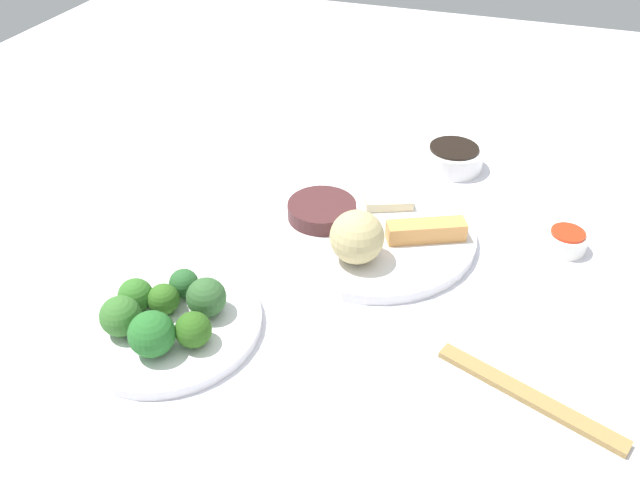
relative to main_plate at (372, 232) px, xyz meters
The scene contains 19 objects.
tabletop 0.04m from the main_plate, 47.38° to the right, with size 2.20×2.20×0.02m, color silver.
main_plate is the anchor object (origin of this frame).
rice_scoop 0.09m from the main_plate, 91.39° to the right, with size 0.07×0.07×0.07m, color tan.
spring_roll 0.08m from the main_plate, ahead, with size 0.11×0.03×0.03m, color #DB954D.
crab_rangoon_wonton 0.08m from the main_plate, 88.61° to the left, with size 0.07×0.07×0.01m, color beige.
stir_fry_heap 0.08m from the main_plate, behind, with size 0.10×0.10×0.02m, color #4B2627.
broccoli_plate 0.32m from the main_plate, 125.87° to the right, with size 0.23×0.23×0.01m, color white.
broccoli_floret_0 0.32m from the main_plate, 128.01° to the right, with size 0.04×0.04×0.04m, color #33671F.
broccoli_floret_1 0.28m from the main_plate, 131.08° to the right, with size 0.04×0.04×0.04m, color #285D2B.
broccoli_floret_2 0.36m from the main_plate, 119.03° to the right, with size 0.05×0.05×0.05m, color #276D2A.
broccoli_floret_3 0.28m from the main_plate, 121.65° to the right, with size 0.05×0.05×0.05m, color #33602F.
broccoli_floret_4 0.34m from the main_plate, 131.81° to the right, with size 0.04×0.04×0.04m, color #347026.
broccoli_floret_5 0.37m from the main_plate, 127.13° to the right, with size 0.05×0.05×0.05m, color #38702C.
broccoli_floret_6 0.32m from the main_plate, 115.32° to the right, with size 0.04×0.04×0.04m, color #2E5F1A.
soy_sauce_bowl 0.25m from the main_plate, 71.81° to the left, with size 0.10×0.10×0.04m, color white.
soy_sauce_bowl_liquid 0.25m from the main_plate, 71.81° to the left, with size 0.08×0.08×0.00m, color black.
sauce_ramekin_sweet_and_sour 0.27m from the main_plate, 12.30° to the left, with size 0.06×0.06×0.03m, color white.
sauce_ramekin_sweet_and_sour_liquid 0.27m from the main_plate, 12.30° to the left, with size 0.05×0.05×0.00m, color red.
chopsticks_pair 0.33m from the main_plate, 44.31° to the right, with size 0.21×0.02×0.01m, color #9F7D45.
Camera 1 is at (0.14, -0.70, 0.57)m, focal length 35.88 mm.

